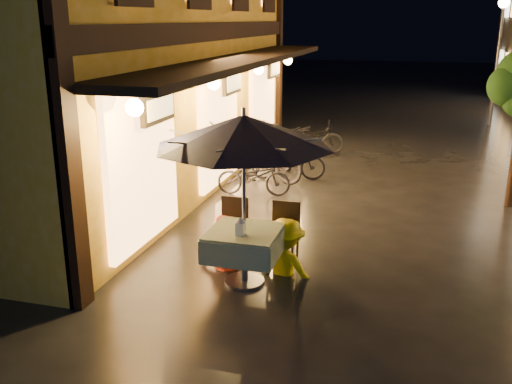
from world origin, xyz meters
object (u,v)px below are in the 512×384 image
(table_lantern, at_px, (240,225))
(person_yellow, at_px, (286,221))
(patio_umbrella, at_px, (243,131))
(bicycle_0, at_px, (254,176))
(cafe_table, at_px, (244,243))
(person_orange, at_px, (223,216))

(table_lantern, height_order, person_yellow, person_yellow)
(patio_umbrella, xyz_separation_m, table_lantern, (-0.00, -0.18, -1.23))
(table_lantern, bearing_deg, bicycle_0, 103.59)
(cafe_table, bearing_deg, patio_umbrella, -20.56)
(person_orange, height_order, bicycle_0, person_orange)
(table_lantern, distance_m, person_orange, 0.85)
(cafe_table, relative_size, patio_umbrella, 0.40)
(table_lantern, distance_m, person_yellow, 0.85)
(cafe_table, bearing_deg, person_yellow, 47.91)
(person_orange, bearing_deg, bicycle_0, -95.70)
(patio_umbrella, relative_size, person_yellow, 1.56)
(table_lantern, height_order, bicycle_0, table_lantern)
(cafe_table, relative_size, person_orange, 0.65)
(cafe_table, distance_m, person_orange, 0.72)
(person_orange, bearing_deg, person_yellow, 166.13)
(patio_umbrella, relative_size, bicycle_0, 1.61)
(person_orange, xyz_separation_m, person_yellow, (0.95, 0.01, 0.02))
(patio_umbrella, distance_m, bicycle_0, 4.50)
(patio_umbrella, distance_m, person_yellow, 1.53)
(table_lantern, xyz_separation_m, person_orange, (-0.48, 0.69, -0.15))
(person_orange, bearing_deg, patio_umbrella, 118.75)
(cafe_table, xyz_separation_m, table_lantern, (0.00, -0.18, 0.33))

